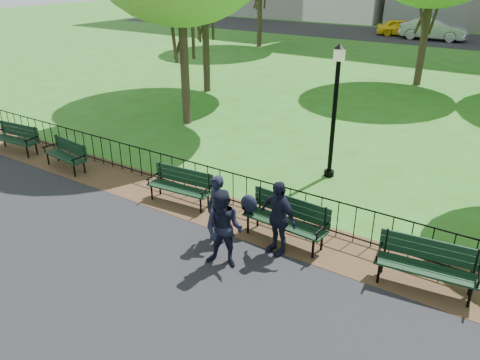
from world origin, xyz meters
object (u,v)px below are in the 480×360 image
Objects in this scene: person_right at (278,218)px; taxi at (401,27)px; park_bench_left_b at (67,152)px; park_bench_left_c at (16,135)px; lamppost at (335,108)px; person_mid at (224,230)px; park_bench_right_a at (428,260)px; person_left at (217,210)px; park_bench_left_a at (181,182)px; park_bench_main at (273,211)px; sedan_silver at (434,29)px.

taxi is (-7.25, 34.26, -0.15)m from person_right.
park_bench_left_b is 2.50m from park_bench_left_c.
lamppost is 2.25× the size of person_mid.
person_right is 35.02m from taxi.
park_bench_right_a is 0.51× the size of lamppost.
person_left is at bearing 170.28° from taxi.
park_bench_left_a is at bearing -124.64° from lamppost.
park_bench_main is at bearing 5.97° from park_bench_left_b.
lamppost is at bearing 75.46° from person_mid.
park_bench_left_a is 4.26m from park_bench_left_b.
sedan_silver is at bearing 97.38° from lamppost.
person_mid is at bearing -38.59° from park_bench_left_a.
sedan_silver is at bearing 87.31° from park_bench_left_a.
park_bench_right_a is at bearing -6.24° from park_bench_left_c.
park_bench_left_c is at bearing -168.58° from person_left.
park_bench_main is 1.23× the size of park_bench_left_b.
sedan_silver is (-3.75, 28.97, -1.19)m from lamppost.
park_bench_main is at bearing -8.59° from park_bench_left_a.
person_right is 33.53m from sedan_silver.
lamppost is 5.42m from person_mid.
taxi reaches higher than park_bench_right_a.
person_left is (8.61, -0.83, 0.23)m from park_bench_left_c.
lamppost is at bearing 97.61° from park_bench_main.
person_left is 1.35m from person_right.
park_bench_main reaches higher than park_bench_left_a.
taxi is at bearing 104.90° from park_bench_main.
park_bench_left_a is at bearing 167.47° from taxi.
park_bench_left_b is 32.89m from sedan_silver.
taxi is (-6.59, 29.99, -1.35)m from lamppost.
park_bench_right_a is 33.55m from sedan_silver.
person_left is 35.12m from taxi.
park_bench_left_b is 1.02× the size of person_right.
sedan_silver reaches higher than person_mid.
park_bench_right_a is (3.30, 0.03, -0.06)m from park_bench_main.
park_bench_main is 1.25m from person_left.
sedan_silver is (-3.11, 33.60, 0.05)m from person_left.
park_bench_main is 1.24× the size of person_mid.
person_mid is (-0.27, -1.49, 0.18)m from park_bench_main.
park_bench_left_b is 10.32m from park_bench_right_a.
park_bench_right_a is at bearing -46.47° from lamppost.
person_left is 0.31× the size of sedan_silver.
taxi is (-5.95, 34.61, -0.11)m from person_left.
park_bench_main is 2.78m from park_bench_left_a.
park_bench_right_a is 1.15× the size of person_right.
person_left reaches higher than taxi.
person_mid is (0.01, -5.28, -1.19)m from lamppost.
park_bench_left_c is 0.95× the size of park_bench_right_a.
person_right reaches higher than park_bench_left_c.
park_bench_right_a is (10.32, 0.02, 0.07)m from park_bench_left_b.
park_bench_main is 4.05m from lamppost.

